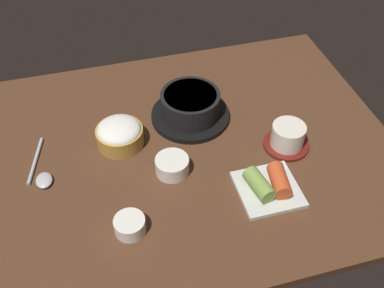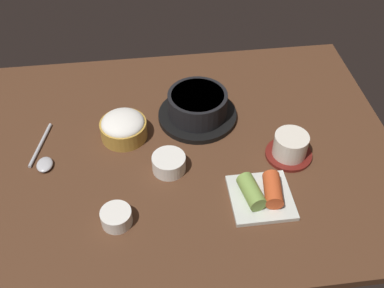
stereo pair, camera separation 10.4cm
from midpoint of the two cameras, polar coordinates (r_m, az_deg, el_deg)
The scene contains 8 objects.
dining_table at distance 107.66cm, azimuth 1.56°, elevation -0.99°, with size 100.00×76.00×2.00cm, color #4C2D1C.
stone_pot at distance 112.51cm, azimuth 3.33°, elevation 4.53°, with size 19.53×19.53×7.34cm.
rice_bowl at distance 108.17cm, azimuth -5.87°, elevation 2.03°, with size 11.04×11.04×6.20cm.
tea_cup_with_saucer at distance 106.66cm, azimuth 14.89°, elevation -0.46°, with size 10.71×10.71×6.15cm.
banchan_cup_center at distance 100.87cm, azimuth 0.03°, elevation -2.52°, with size 7.49×7.49×3.79cm.
kimchi_plate at distance 97.53cm, azimuth 11.71°, elevation -6.25°, with size 12.94×12.94×4.67cm.
side_bowl_near at distance 92.53cm, azimuth -6.24°, elevation -9.20°, with size 6.29×6.29×3.31cm.
spoon at distance 107.59cm, azimuth -15.47°, elevation -1.88°, with size 5.59×16.10×1.35cm.
Camera 2 is at (-7.27, -74.65, 78.57)cm, focal length 42.77 mm.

